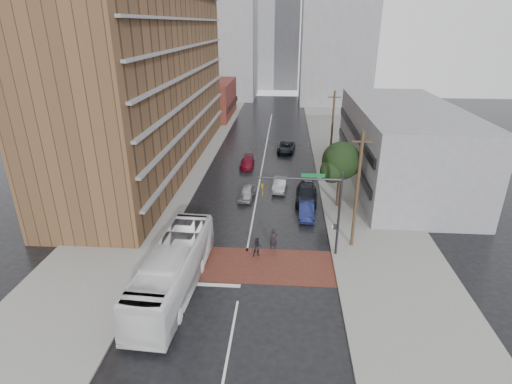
# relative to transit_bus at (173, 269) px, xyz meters

# --- Properties ---
(ground) EXTENTS (160.00, 160.00, 0.00)m
(ground) POSITION_rel_transit_bus_xyz_m (4.59, 3.06, -1.73)
(ground) COLOR black
(ground) RESTS_ON ground
(crosswalk) EXTENTS (14.00, 5.00, 0.02)m
(crosswalk) POSITION_rel_transit_bus_xyz_m (4.59, 3.56, -1.72)
(crosswalk) COLOR brown
(crosswalk) RESTS_ON ground
(sidewalk_west) EXTENTS (9.00, 90.00, 0.15)m
(sidewalk_west) POSITION_rel_transit_bus_xyz_m (-6.91, 28.06, -1.66)
(sidewalk_west) COLOR gray
(sidewalk_west) RESTS_ON ground
(sidewalk_east) EXTENTS (9.00, 90.00, 0.15)m
(sidewalk_east) POSITION_rel_transit_bus_xyz_m (16.09, 28.06, -1.66)
(sidewalk_east) COLOR gray
(sidewalk_east) RESTS_ON ground
(apartment_block) EXTENTS (10.00, 44.00, 28.00)m
(apartment_block) POSITION_rel_transit_bus_xyz_m (-9.41, 27.06, 12.27)
(apartment_block) COLOR brown
(apartment_block) RESTS_ON ground
(storefront_west) EXTENTS (8.00, 16.00, 7.00)m
(storefront_west) POSITION_rel_transit_bus_xyz_m (-7.41, 57.06, 1.77)
(storefront_west) COLOR maroon
(storefront_west) RESTS_ON ground
(building_east) EXTENTS (11.00, 26.00, 9.00)m
(building_east) POSITION_rel_transit_bus_xyz_m (21.09, 23.06, 2.77)
(building_east) COLOR gray
(building_east) RESTS_ON ground
(distant_tower_west) EXTENTS (18.00, 16.00, 32.00)m
(distant_tower_west) POSITION_rel_transit_bus_xyz_m (-9.41, 81.06, 14.27)
(distant_tower_west) COLOR gray
(distant_tower_west) RESTS_ON ground
(distant_tower_east) EXTENTS (16.00, 14.00, 36.00)m
(distant_tower_east) POSITION_rel_transit_bus_xyz_m (18.59, 75.06, 16.27)
(distant_tower_east) COLOR gray
(distant_tower_east) RESTS_ON ground
(distant_tower_center) EXTENTS (12.00, 10.00, 24.00)m
(distant_tower_center) POSITION_rel_transit_bus_xyz_m (4.59, 98.06, 10.27)
(distant_tower_center) COLOR gray
(distant_tower_center) RESTS_ON ground
(street_tree) EXTENTS (4.20, 4.10, 6.90)m
(street_tree) POSITION_rel_transit_bus_xyz_m (13.11, 15.10, 3.00)
(street_tree) COLOR #332319
(street_tree) RESTS_ON ground
(signal_mast) EXTENTS (6.50, 0.30, 7.20)m
(signal_mast) POSITION_rel_transit_bus_xyz_m (10.44, 5.56, 3.00)
(signal_mast) COLOR #2D2D33
(signal_mast) RESTS_ON ground
(utility_pole_near) EXTENTS (1.60, 0.26, 10.00)m
(utility_pole_near) POSITION_rel_transit_bus_xyz_m (13.39, 7.06, 3.40)
(utility_pole_near) COLOR #473321
(utility_pole_near) RESTS_ON ground
(utility_pole_far) EXTENTS (1.60, 0.26, 10.00)m
(utility_pole_far) POSITION_rel_transit_bus_xyz_m (13.39, 27.06, 3.40)
(utility_pole_far) COLOR #473321
(utility_pole_far) RESTS_ON ground
(transit_bus) EXTENTS (3.53, 12.58, 3.47)m
(transit_bus) POSITION_rel_transit_bus_xyz_m (0.00, 0.00, 0.00)
(transit_bus) COLOR white
(transit_bus) RESTS_ON ground
(pedestrian_a) EXTENTS (0.74, 0.53, 1.90)m
(pedestrian_a) POSITION_rel_transit_bus_xyz_m (6.79, 6.06, -0.78)
(pedestrian_a) COLOR black
(pedestrian_a) RESTS_ON ground
(pedestrian_b) EXTENTS (0.94, 0.81, 1.67)m
(pedestrian_b) POSITION_rel_transit_bus_xyz_m (5.53, 4.86, -0.90)
(pedestrian_b) COLOR black
(pedestrian_b) RESTS_ON ground
(car_travel_a) EXTENTS (1.85, 3.95, 1.31)m
(car_travel_a) POSITION_rel_transit_bus_xyz_m (3.53, 16.49, -1.08)
(car_travel_a) COLOR #A7A8AF
(car_travel_a) RESTS_ON ground
(car_travel_b) EXTENTS (1.77, 4.18, 1.34)m
(car_travel_b) POSITION_rel_transit_bus_xyz_m (7.07, 19.10, -1.06)
(car_travel_b) COLOR #B1B6BA
(car_travel_b) RESTS_ON ground
(car_travel_c) EXTENTS (1.78, 4.21, 1.21)m
(car_travel_c) POSITION_rel_transit_bus_xyz_m (2.61, 26.69, -1.13)
(car_travel_c) COLOR maroon
(car_travel_c) RESTS_ON ground
(suv_travel) EXTENTS (2.84, 5.16, 1.37)m
(suv_travel) POSITION_rel_transit_bus_xyz_m (7.71, 33.87, -1.05)
(suv_travel) COLOR black
(suv_travel) RESTS_ON ground
(car_parked_near) EXTENTS (1.59, 4.25, 1.39)m
(car_parked_near) POSITION_rel_transit_bus_xyz_m (9.79, 12.50, -1.04)
(car_parked_near) COLOR #161E4F
(car_parked_near) RESTS_ON ground
(car_parked_mid) EXTENTS (2.51, 5.56, 1.58)m
(car_parked_mid) POSITION_rel_transit_bus_xyz_m (9.92, 16.28, -0.94)
(car_parked_mid) COLOR black
(car_parked_mid) RESTS_ON ground
(car_parked_far) EXTENTS (1.93, 3.82, 1.25)m
(car_parked_far) POSITION_rel_transit_bus_xyz_m (10.34, 19.06, -1.11)
(car_parked_far) COLOR #A1A5A8
(car_parked_far) RESTS_ON ground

